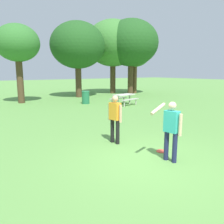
{
  "coord_description": "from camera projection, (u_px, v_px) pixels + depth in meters",
  "views": [
    {
      "loc": [
        -4.16,
        -4.29,
        2.44
      ],
      "look_at": [
        0.3,
        2.25,
        1.0
      ],
      "focal_mm": 36.33,
      "sensor_mm": 36.0,
      "label": 1
    }
  ],
  "objects": [
    {
      "name": "frisbee",
      "position": [
        161.0,
        151.0,
        6.94
      ],
      "size": [
        0.3,
        0.3,
        0.03
      ],
      "primitive_type": "cylinder",
      "color": "#E04733",
      "rests_on": "ground"
    },
    {
      "name": "person_thrower",
      "position": [
        115.0,
        116.0,
        7.61
      ],
      "size": [
        0.28,
        0.6,
        1.64
      ],
      "color": "black",
      "rests_on": "ground"
    },
    {
      "name": "person_catcher",
      "position": [
        171.0,
        127.0,
        6.04
      ],
      "size": [
        0.74,
        0.61,
        1.64
      ],
      "color": "#1E234C",
      "rests_on": "ground"
    },
    {
      "name": "trash_can_further_along",
      "position": [
        86.0,
        97.0,
        17.0
      ],
      "size": [
        0.59,
        0.59,
        0.96
      ],
      "color": "#237047",
      "rests_on": "ground"
    },
    {
      "name": "ground_plane",
      "position": [
        149.0,
        161.0,
        6.23
      ],
      "size": [
        120.0,
        120.0,
        0.0
      ],
      "primitive_type": "plane",
      "color": "#609947"
    },
    {
      "name": "tree_tall_left",
      "position": [
        17.0,
        44.0,
        16.73
      ],
      "size": [
        3.24,
        3.24,
        5.86
      ],
      "color": "#4C3823",
      "rests_on": "ground"
    },
    {
      "name": "tree_back_left",
      "position": [
        135.0,
        54.0,
        24.58
      ],
      "size": [
        3.31,
        3.31,
        5.69
      ],
      "color": "brown",
      "rests_on": "ground"
    },
    {
      "name": "picnic_table_near",
      "position": [
        124.0,
        97.0,
        16.46
      ],
      "size": [
        1.98,
        1.77,
        0.77
      ],
      "color": "beige",
      "rests_on": "ground"
    },
    {
      "name": "tree_far_right",
      "position": [
        113.0,
        44.0,
        24.24
      ],
      "size": [
        5.76,
        5.76,
        7.81
      ],
      "color": "#4C3823",
      "rests_on": "ground"
    },
    {
      "name": "tree_slender_mid",
      "position": [
        131.0,
        43.0,
        23.8
      ],
      "size": [
        5.72,
        5.72,
        7.78
      ],
      "color": "#4C3823",
      "rests_on": "ground"
    },
    {
      "name": "tree_broad_center",
      "position": [
        78.0,
        45.0,
        20.65
      ],
      "size": [
        4.99,
        4.99,
        6.88
      ],
      "color": "#4C3823",
      "rests_on": "ground"
    }
  ]
}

